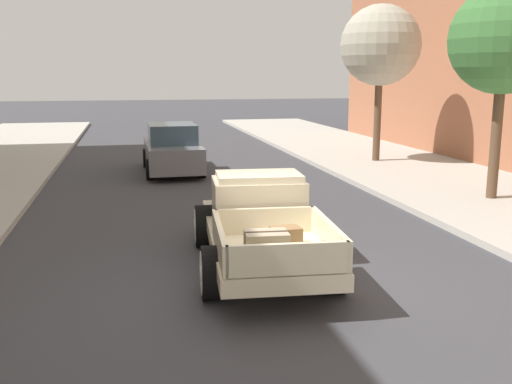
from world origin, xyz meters
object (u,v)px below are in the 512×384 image
Objects in this scene: hotrod_truck_cream at (259,220)px; street_tree_nearest at (504,40)px; car_background_grey at (172,150)px; street_tree_second at (380,46)px.

street_tree_nearest is (6.86, 3.33, 3.31)m from hotrod_truck_cream.
street_tree_second reaches higher than car_background_grey.
car_background_grey is (-0.74, 9.95, 0.01)m from hotrod_truck_cream.
car_background_grey is at bearing 94.28° from hotrod_truck_cream.
street_tree_nearest reaches higher than hotrod_truck_cream.
car_background_grey is 8.23m from street_tree_second.
street_tree_second reaches higher than street_tree_nearest.
hotrod_truck_cream is 9.98m from car_background_grey.
hotrod_truck_cream is at bearing -123.51° from street_tree_second.
car_background_grey reaches higher than hotrod_truck_cream.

